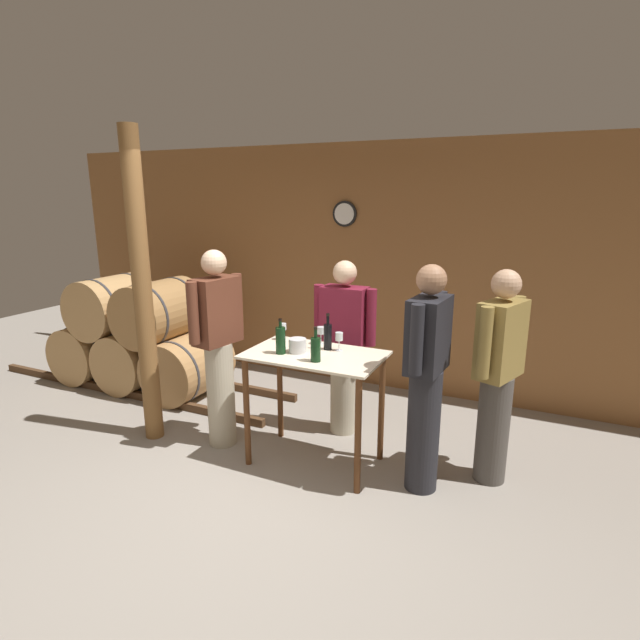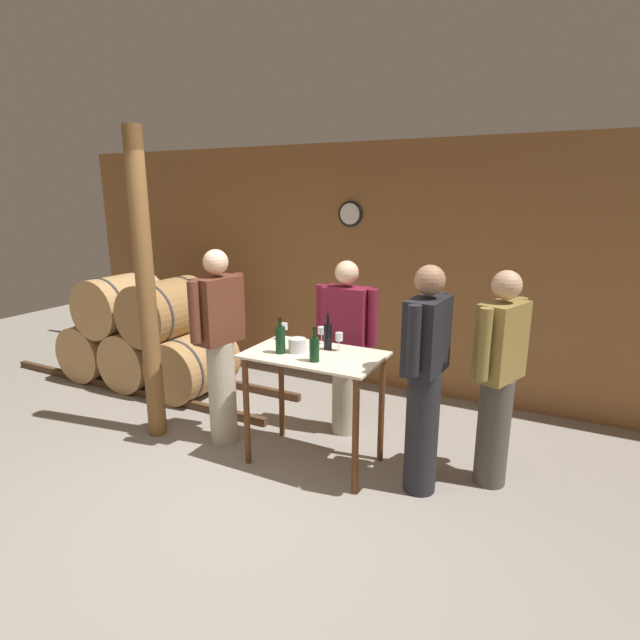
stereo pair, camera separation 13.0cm
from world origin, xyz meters
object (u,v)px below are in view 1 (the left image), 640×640
Objects in this scene: wine_bottle_left at (328,336)px; wine_glass_near_center at (321,331)px; wooden_post at (142,291)px; person_visitor_bearded at (344,345)px; ice_bucket at (298,346)px; person_visitor_near_door at (426,375)px; wine_bottle_center at (316,349)px; wine_glass_near_right at (339,337)px; person_host at (218,345)px; wine_glass_near_left at (283,328)px; wine_bottle_far_left at (281,340)px; person_visitor_with_scarf at (498,374)px.

wine_glass_near_center is (-0.11, 0.11, -0.00)m from wine_bottle_left.
wooden_post is 1.69× the size of person_visitor_bearded.
person_visitor_near_door reaches higher than ice_bucket.
wine_bottle_center is at bearing 2.01° from wooden_post.
wine_glass_near_right reaches higher than wine_glass_near_center.
person_visitor_near_door is at bearing 5.23° from wooden_post.
ice_bucket is 1.03m from person_visitor_near_door.
person_host is (-0.74, -0.03, -0.08)m from ice_bucket.
wine_glass_near_center is at bearing 135.57° from wine_bottle_left.
person_visitor_near_door is at bearing -10.00° from wine_glass_near_left.
wine_glass_near_left is 0.09× the size of person_visitor_bearded.
wine_bottle_center is 0.16× the size of person_host.
person_visitor_bearded reaches higher than wine_glass_near_right.
wine_glass_near_center is at bearing 21.14° from person_host.
wine_glass_near_right is (0.39, 0.26, -0.00)m from wine_bottle_far_left.
wine_bottle_left is at bearing 13.06° from wooden_post.
wine_bottle_far_left reaches higher than wine_bottle_center.
wine_bottle_far_left is 1.87× the size of wine_glass_near_right.
wooden_post is 2.96m from person_visitor_with_scarf.
wine_bottle_left is 1.32m from person_visitor_with_scarf.
person_host reaches higher than wine_glass_near_right.
wine_glass_near_center is (0.18, 0.36, -0.00)m from wine_bottle_far_left.
person_visitor_bearded is at bearing 71.47° from wine_bottle_far_left.
person_visitor_with_scarf is (2.22, 0.40, -0.04)m from person_host.
wine_bottle_center is 0.16× the size of person_visitor_with_scarf.
wine_glass_near_left is at bearing 116.67° from wine_bottle_far_left.
person_host is 1.05× the size of person_visitor_with_scarf.
wine_bottle_center is at bearing -158.05° from person_visitor_with_scarf.
wine_bottle_far_left reaches higher than ice_bucket.
person_visitor_with_scarf is (1.48, 0.37, -0.13)m from ice_bucket.
person_host reaches higher than wine_bottle_center.
wooden_post reaches higher than wine_bottle_left.
person_visitor_bearded reaches higher than wine_bottle_far_left.
wine_bottle_center is 0.27m from ice_bucket.
wooden_post is 17.88× the size of wine_glass_near_right.
wine_glass_near_right is at bearing 168.42° from person_visitor_near_door.
wine_bottle_left is at bearing -171.35° from person_visitor_with_scarf.
wine_glass_near_center is 0.23m from wine_glass_near_right.
wine_bottle_left is 0.17× the size of person_host.
wine_glass_near_center is 0.09× the size of person_visitor_with_scarf.
wine_glass_near_center is 0.42m from person_visitor_bearded.
person_visitor_bearded is at bearing 79.88° from wine_glass_near_center.
wine_glass_near_left is (1.11, 0.45, -0.30)m from wooden_post.
wine_bottle_left is 2.02× the size of wine_glass_near_center.
person_visitor_with_scarf reaches higher than wine_bottle_center.
wine_glass_near_left is 1.33m from person_visitor_near_door.
ice_bucket is at bearing -166.00° from person_visitor_with_scarf.
person_visitor_near_door is (1.02, 0.03, -0.10)m from ice_bucket.
person_visitor_near_door is at bearing 11.62° from wine_bottle_center.
wine_glass_near_right is (0.06, 0.32, 0.01)m from wine_bottle_center.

